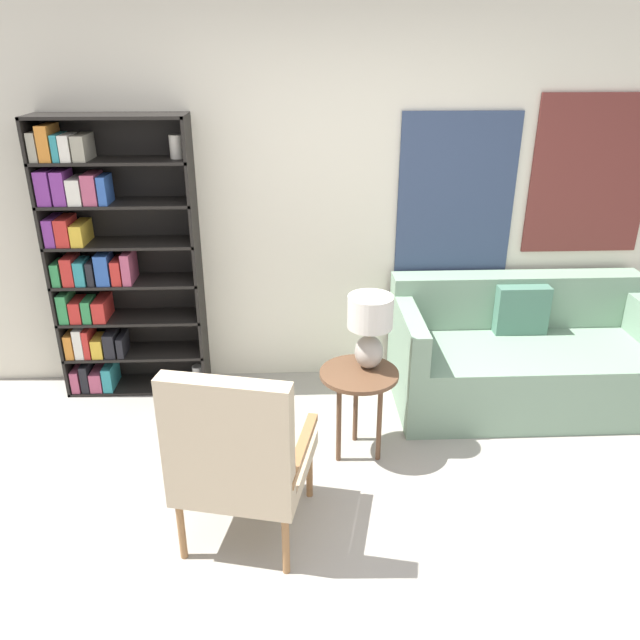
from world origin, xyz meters
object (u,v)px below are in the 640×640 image
(table_lamp, at_px, (370,324))
(couch, at_px, (522,358))
(side_table, at_px, (359,383))
(armchair, at_px, (238,454))
(bookshelf, at_px, (106,261))

(table_lamp, bearing_deg, couch, 25.61)
(side_table, bearing_deg, armchair, -131.44)
(bookshelf, bearing_deg, couch, -5.71)
(armchair, relative_size, side_table, 1.79)
(couch, relative_size, side_table, 3.14)
(couch, relative_size, table_lamp, 3.94)
(armchair, bearing_deg, table_lamp, 48.22)
(couch, xyz_separation_m, table_lamp, (-1.14, -0.55, 0.52))
(side_table, bearing_deg, table_lamp, 44.29)
(couch, bearing_deg, armchair, -144.11)
(table_lamp, bearing_deg, side_table, -135.71)
(armchair, relative_size, couch, 0.57)
(armchair, distance_m, side_table, 0.98)
(side_table, xyz_separation_m, table_lamp, (0.06, 0.06, 0.35))
(side_table, distance_m, table_lamp, 0.36)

